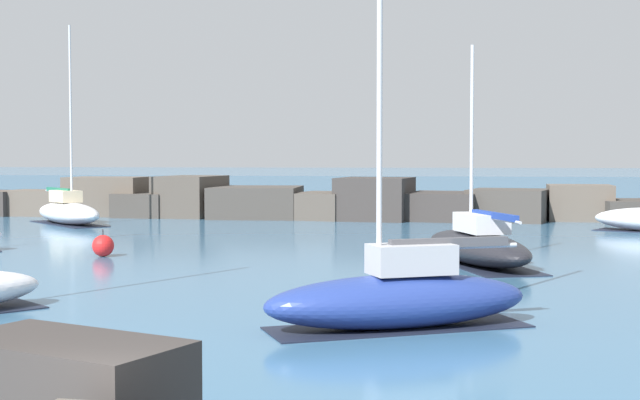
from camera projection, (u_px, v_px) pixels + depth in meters
name	position (u px, v px, depth m)	size (l,w,h in m)	color
open_sea_beyond	(414.00, 186.00, 112.09)	(400.00, 116.00, 0.01)	#2D5B7F
breakwater_jetty	(423.00, 202.00, 52.35)	(58.70, 6.81, 2.53)	#383330
sailboat_moored_0	(477.00, 245.00, 30.40)	(4.57, 7.71, 7.51)	black
sailboat_moored_1	(400.00, 295.00, 19.01)	(6.12, 4.17, 10.70)	navy
sailboat_moored_4	(68.00, 211.00, 48.54)	(6.42, 6.46, 10.71)	white
mooring_buoy_orange_near	(103.00, 246.00, 32.67)	(0.80, 0.80, 1.00)	red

